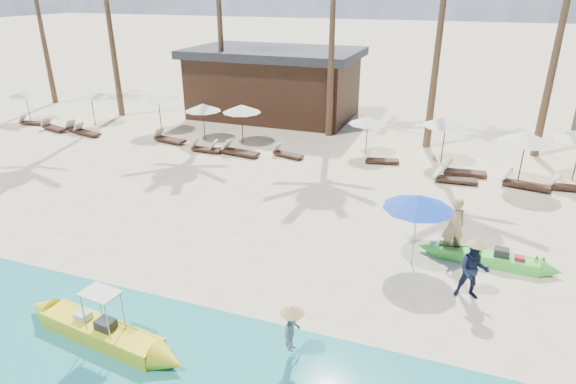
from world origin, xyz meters
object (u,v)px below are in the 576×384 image
(blue_umbrella, at_px, (418,202))
(yellow_canoe, at_px, (101,332))
(green_canoe, at_px, (487,258))
(tourist, at_px, (453,226))

(blue_umbrella, bearing_deg, yellow_canoe, -136.54)
(green_canoe, distance_m, tourist, 1.38)
(yellow_canoe, height_order, tourist, tourist)
(tourist, bearing_deg, yellow_canoe, 18.87)
(yellow_canoe, relative_size, tourist, 2.79)
(green_canoe, bearing_deg, blue_umbrella, -159.97)
(tourist, xyz_separation_m, blue_umbrella, (-1.09, -0.89, 1.05))
(tourist, distance_m, blue_umbrella, 1.76)
(green_canoe, relative_size, tourist, 2.37)
(yellow_canoe, relative_size, blue_umbrella, 2.45)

